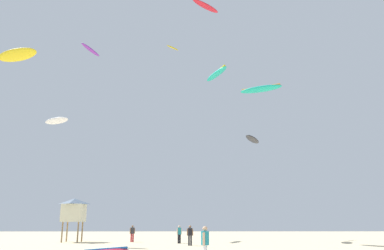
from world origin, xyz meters
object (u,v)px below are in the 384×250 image
at_px(person_right, 132,232).
at_px(kite_aloft_4, 252,139).
at_px(kite_aloft_0, 216,74).
at_px(kite_aloft_6, 17,55).
at_px(person_left, 190,234).
at_px(kite_aloft_3, 261,89).
at_px(kite_aloft_5, 56,121).
at_px(lifeguard_tower, 74,210).
at_px(kite_aloft_1, 206,6).
at_px(person_foreground, 205,242).
at_px(kite_aloft_7, 173,48).
at_px(person_midground, 179,233).
at_px(kite_aloft_2, 91,50).

bearing_deg(person_right, kite_aloft_4, -102.93).
xyz_separation_m(kite_aloft_0, kite_aloft_6, (-17.67, -7.96, -1.51)).
relative_size(person_left, kite_aloft_0, 0.36).
bearing_deg(kite_aloft_3, kite_aloft_4, 96.80).
height_order(person_left, kite_aloft_5, kite_aloft_5).
relative_size(lifeguard_tower, kite_aloft_1, 1.08).
height_order(person_left, lifeguard_tower, lifeguard_tower).
xyz_separation_m(person_foreground, kite_aloft_6, (-15.50, 10.91, 14.73)).
bearing_deg(person_right, kite_aloft_7, -39.08).
relative_size(kite_aloft_1, kite_aloft_6, 0.88).
height_order(person_midground, kite_aloft_5, kite_aloft_5).
xyz_separation_m(kite_aloft_0, kite_aloft_4, (4.08, 2.87, -6.54)).
height_order(person_right, kite_aloft_4, kite_aloft_4).
relative_size(person_foreground, kite_aloft_0, 0.38).
height_order(kite_aloft_1, kite_aloft_6, kite_aloft_1).
xyz_separation_m(person_right, kite_aloft_5, (-6.64, -4.82, 9.96)).
xyz_separation_m(kite_aloft_0, kite_aloft_7, (-5.28, 12.07, 8.83)).
bearing_deg(person_midground, lifeguard_tower, 42.57).
distance_m(person_midground, kite_aloft_7, 28.82).
bearing_deg(kite_aloft_0, person_left, -119.16).
distance_m(person_midground, kite_aloft_0, 16.88).
bearing_deg(lifeguard_tower, kite_aloft_0, -1.39).
height_order(kite_aloft_0, kite_aloft_3, kite_aloft_0).
xyz_separation_m(kite_aloft_3, kite_aloft_6, (-22.19, -7.15, 0.46)).
distance_m(person_foreground, kite_aloft_3, 23.97).
xyz_separation_m(kite_aloft_1, kite_aloft_4, (5.06, 0.80, -15.97)).
relative_size(kite_aloft_5, kite_aloft_6, 0.69).
height_order(lifeguard_tower, kite_aloft_7, kite_aloft_7).
bearing_deg(person_right, person_left, -158.49).
bearing_deg(kite_aloft_7, person_right, -105.26).
relative_size(kite_aloft_4, kite_aloft_7, 2.15).
distance_m(person_foreground, lifeguard_tower, 22.79).
height_order(kite_aloft_2, kite_aloft_5, kite_aloft_2).
height_order(kite_aloft_0, kite_aloft_2, kite_aloft_2).
distance_m(kite_aloft_0, kite_aloft_3, 5.00).
relative_size(person_midground, kite_aloft_7, 0.77).
height_order(person_foreground, kite_aloft_0, kite_aloft_0).
distance_m(kite_aloft_1, kite_aloft_3, 12.98).
bearing_deg(kite_aloft_0, kite_aloft_6, -155.75).
distance_m(lifeguard_tower, kite_aloft_0, 20.13).
distance_m(kite_aloft_0, kite_aloft_6, 19.44).
distance_m(kite_aloft_0, kite_aloft_7, 15.86).
bearing_deg(lifeguard_tower, kite_aloft_3, -3.54).
bearing_deg(person_midground, person_foreground, 150.25).
bearing_deg(person_right, kite_aloft_2, 18.57).
distance_m(kite_aloft_1, kite_aloft_2, 16.76).
xyz_separation_m(kite_aloft_1, kite_aloft_5, (-14.10, -6.44, -15.80)).
height_order(person_foreground, kite_aloft_5, kite_aloft_5).
height_order(person_right, lifeguard_tower, lifeguard_tower).
distance_m(kite_aloft_0, kite_aloft_5, 16.95).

